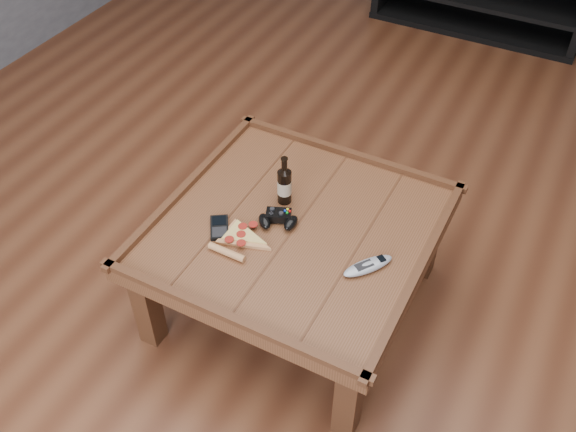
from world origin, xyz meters
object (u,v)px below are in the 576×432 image
at_px(coffee_table, 295,237).
at_px(beer_bottle, 284,184).
at_px(smartphone, 219,228).
at_px(pizza_slice, 239,238).
at_px(game_controller, 278,219).
at_px(remote_control, 368,266).

xyz_separation_m(coffee_table, beer_bottle, (-0.10, 0.11, 0.14)).
relative_size(coffee_table, smartphone, 7.39).
bearing_deg(coffee_table, pizza_slice, -133.32).
relative_size(beer_bottle, smartphone, 1.53).
xyz_separation_m(coffee_table, pizza_slice, (-0.15, -0.16, 0.07)).
height_order(beer_bottle, game_controller, beer_bottle).
height_order(coffee_table, smartphone, coffee_table).
xyz_separation_m(coffee_table, game_controller, (-0.07, -0.01, 0.08)).
distance_m(beer_bottle, game_controller, 0.14).
xyz_separation_m(game_controller, remote_control, (0.39, -0.05, -0.01)).
distance_m(beer_bottle, remote_control, 0.46).
distance_m(coffee_table, remote_control, 0.34).
height_order(smartphone, remote_control, remote_control).
bearing_deg(pizza_slice, coffee_table, 47.74).
bearing_deg(pizza_slice, remote_control, 11.87).
bearing_deg(smartphone, pizza_slice, -42.44).
relative_size(game_controller, remote_control, 0.80).
bearing_deg(coffee_table, remote_control, -12.22).
relative_size(coffee_table, beer_bottle, 4.84).
xyz_separation_m(beer_bottle, smartphone, (-0.14, -0.25, -0.08)).
bearing_deg(smartphone, beer_bottle, 27.35).
distance_m(coffee_table, pizza_slice, 0.23).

